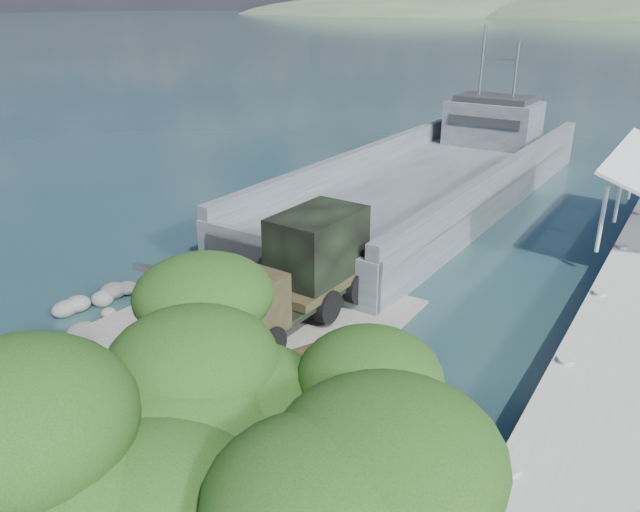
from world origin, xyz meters
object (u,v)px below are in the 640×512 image
at_px(military_truck, 295,272).
at_px(overhang_tree, 234,408).
at_px(soldier, 181,308).
at_px(landing_craft, 430,189).

bearing_deg(military_truck, overhang_tree, -56.88).
xyz_separation_m(military_truck, soldier, (-3.19, -3.01, -1.12)).
relative_size(military_truck, overhang_tree, 1.05).
bearing_deg(soldier, overhang_tree, -79.70).
distance_m(soldier, overhang_tree, 14.06).
bearing_deg(soldier, landing_craft, 48.36).
height_order(landing_craft, military_truck, landing_craft).
bearing_deg(landing_craft, military_truck, -82.11).
bearing_deg(landing_craft, overhang_tree, -72.15).
height_order(landing_craft, overhang_tree, landing_craft).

